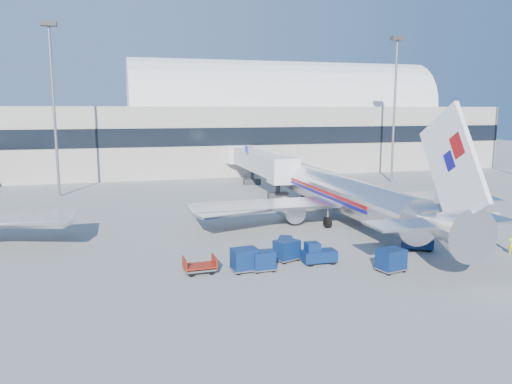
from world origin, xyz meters
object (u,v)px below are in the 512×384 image
object	(u,v)px
barrier_mid	(459,218)
barrier_far	(486,217)
cart_open_red	(200,267)
airliner_main	(348,196)
tug_right	(416,241)
tug_left	(286,245)
barrier_near	(431,220)
cart_solo_near	(391,260)
mast_east	(395,88)
jetbridge_near	(256,161)
cart_train_b	(263,260)
cart_solo_far	(480,239)
cart_train_a	(287,250)
tug_lead	(318,254)
mast_west	(52,84)
cart_train_c	(245,259)

from	to	relation	value
barrier_mid	barrier_far	world-z (taller)	same
cart_open_red	airliner_main	bearing A→B (deg)	30.71
tug_right	tug_left	bearing A→B (deg)	-159.65
barrier_mid	tug_right	xyz separation A→B (m)	(-9.92, -7.59, 0.31)
barrier_near	tug_right	size ratio (longest dim) A/B	1.06
cart_solo_near	mast_east	bearing A→B (deg)	46.37
barrier_far	cart_solo_near	size ratio (longest dim) A/B	1.37
jetbridge_near	cart_solo_near	bearing A→B (deg)	-91.73
barrier_near	mast_east	bearing A→B (deg)	66.80
cart_train_b	cart_solo_near	world-z (taller)	cart_solo_near
barrier_near	cart_solo_far	distance (m)	8.99
airliner_main	mast_east	xyz separation A→B (m)	(20.00, 25.49, 11.87)
barrier_far	cart_train_a	bearing A→B (deg)	-162.62
jetbridge_near	tug_lead	bearing A→B (deg)	-98.37
barrier_far	cart_solo_near	distance (m)	21.92
tug_right	cart_open_red	bearing A→B (deg)	-145.47
cart_train_a	cart_train_b	xyz separation A→B (m)	(-2.41, -1.85, -0.08)
cart_solo_near	jetbridge_near	bearing A→B (deg)	75.12
mast_west	tug_right	xyz separation A→B (m)	(31.38, -35.59, -14.04)
mast_west	cart_solo_far	distance (m)	53.77
cart_open_red	tug_lead	bearing A→B (deg)	-3.98
tug_lead	cart_train_b	size ratio (longest dim) A/B	1.53
barrier_far	cart_open_red	bearing A→B (deg)	-164.29
tug_right	cart_train_a	size ratio (longest dim) A/B	1.27
tug_left	cart_train_c	xyz separation A→B (m)	(-4.36, -3.69, 0.23)
mast_west	airliner_main	bearing A→B (deg)	-40.36
mast_east	tug_left	size ratio (longest dim) A/B	8.89
mast_west	tug_left	bearing A→B (deg)	-58.49
barrier_mid	tug_left	bearing A→B (deg)	-164.69
jetbridge_near	cart_solo_far	xyz separation A→B (m)	(8.97, -37.68, -3.06)
tug_lead	cart_solo_near	distance (m)	5.37
airliner_main	barrier_far	distance (m)	15.02
jetbridge_near	mast_east	size ratio (longest dim) A/B	1.22
jetbridge_near	cart_train_c	bearing A→B (deg)	-106.53
barrier_near	tug_right	distance (m)	10.08
tug_left	cart_open_red	distance (m)	8.19
tug_left	cart_solo_near	distance (m)	8.67
airliner_main	cart_train_a	xyz separation A→B (m)	(-10.00, -10.21, -2.06)
jetbridge_near	tug_left	world-z (taller)	jetbridge_near
tug_left	jetbridge_near	bearing A→B (deg)	16.10
cart_train_a	cart_solo_near	xyz separation A→B (m)	(6.36, -4.45, 0.03)
tug_right	cart_train_c	size ratio (longest dim) A/B	1.37
mast_east	barrier_mid	distance (m)	32.64
mast_west	tug_lead	distance (m)	45.28
jetbridge_near	cart_open_red	size ratio (longest dim) A/B	11.82
jetbridge_near	cart_train_b	size ratio (longest dim) A/B	16.33
airliner_main	tug_right	size ratio (longest dim) A/B	13.16
mast_west	mast_east	distance (m)	50.00
barrier_mid	cart_train_c	xyz separation A→B (m)	(-25.02, -9.35, 0.46)
airliner_main	barrier_near	xyz separation A→B (m)	(8.00, -2.51, -2.48)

